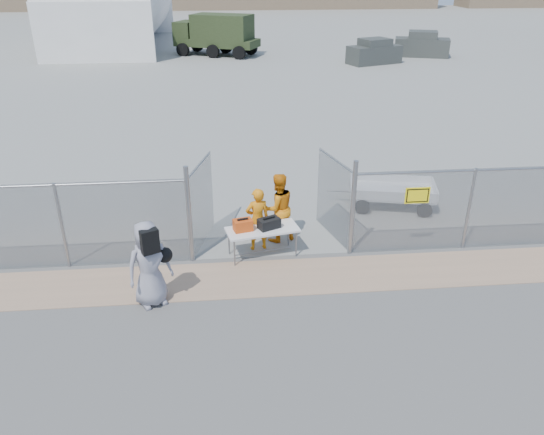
{
  "coord_description": "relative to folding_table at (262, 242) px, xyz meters",
  "views": [
    {
      "loc": [
        -1.09,
        -9.6,
        6.77
      ],
      "look_at": [
        0.0,
        2.0,
        1.1
      ],
      "focal_mm": 35.0,
      "sensor_mm": 36.0,
      "label": 1
    }
  ],
  "objects": [
    {
      "name": "tarmac_inside",
      "position": [
        0.23,
        39.91,
        -0.37
      ],
      "size": [
        160.0,
        80.0,
        0.01
      ],
      "primitive_type": "cube",
      "color": "gray",
      "rests_on": "ground"
    },
    {
      "name": "ground",
      "position": [
        0.23,
        -2.09,
        -0.38
      ],
      "size": [
        160.0,
        160.0,
        0.0
      ],
      "primitive_type": "plane",
      "color": "#5B5B5B"
    },
    {
      "name": "black_duffel",
      "position": [
        0.17,
        0.02,
        0.51
      ],
      "size": [
        0.61,
        0.51,
        0.26
      ],
      "primitive_type": "cube",
      "rotation": [
        0.0,
        0.0,
        0.44
      ],
      "color": "black",
      "rests_on": "folding_table"
    },
    {
      "name": "security_worker_left",
      "position": [
        -0.09,
        0.36,
        0.46
      ],
      "size": [
        0.69,
        0.52,
        1.69
      ],
      "primitive_type": "imported",
      "rotation": [
        0.0,
        0.0,
        3.34
      ],
      "color": "orange",
      "rests_on": "ground"
    },
    {
      "name": "dirt_strip",
      "position": [
        0.23,
        -1.09,
        -0.37
      ],
      "size": [
        44.0,
        1.6,
        0.01
      ],
      "primitive_type": "cube",
      "color": "tan",
      "rests_on": "ground"
    },
    {
      "name": "orange_bag",
      "position": [
        -0.48,
        -0.04,
        0.52
      ],
      "size": [
        0.51,
        0.4,
        0.28
      ],
      "primitive_type": "cube",
      "rotation": [
        0.0,
        0.0,
        0.25
      ],
      "color": "#E04D14",
      "rests_on": "folding_table"
    },
    {
      "name": "chain_link_fence",
      "position": [
        0.23,
        -0.09,
        0.72
      ],
      "size": [
        40.0,
        0.2,
        2.2
      ],
      "primitive_type": null,
      "color": "gray",
      "rests_on": "ground"
    },
    {
      "name": "parked_vehicle_mid",
      "position": [
        14.7,
        29.72,
        0.54
      ],
      "size": [
        4.44,
        3.04,
        1.84
      ],
      "primitive_type": null,
      "rotation": [
        0.0,
        0.0,
        -0.32
      ],
      "color": "#3B3E3A",
      "rests_on": "ground"
    },
    {
      "name": "parked_vehicle_near",
      "position": [
        10.17,
        26.89,
        0.48
      ],
      "size": [
        4.15,
        2.97,
        1.71
      ],
      "primitive_type": null,
      "rotation": [
        0.0,
        0.0,
        0.37
      ],
      "color": "#3B3E3A",
      "rests_on": "ground"
    },
    {
      "name": "folding_table",
      "position": [
        0.0,
        0.0,
        0.0
      ],
      "size": [
        1.9,
        1.1,
        0.76
      ],
      "primitive_type": null,
      "rotation": [
        0.0,
        0.0,
        0.21
      ],
      "color": "white",
      "rests_on": "ground"
    },
    {
      "name": "visitor",
      "position": [
        -2.55,
        -1.84,
        0.6
      ],
      "size": [
        1.13,
        0.98,
        1.96
      ],
      "primitive_type": "imported",
      "rotation": [
        0.0,
        0.0,
        0.45
      ],
      "color": "gray",
      "rests_on": "ground"
    },
    {
      "name": "military_truck",
      "position": [
        -1.09,
        31.71,
        1.15
      ],
      "size": [
        6.83,
        4.82,
        3.06
      ],
      "primitive_type": null,
      "rotation": [
        0.0,
        0.0,
        -0.43
      ],
      "color": "#2C391C",
      "rests_on": "ground"
    },
    {
      "name": "security_worker_right",
      "position": [
        0.47,
        0.8,
        0.56
      ],
      "size": [
        1.1,
        0.98,
        1.89
      ],
      "primitive_type": "imported",
      "rotation": [
        0.0,
        0.0,
        3.49
      ],
      "color": "orange",
      "rests_on": "ground"
    },
    {
      "name": "utility_trailer",
      "position": [
        4.15,
        2.67,
        0.02
      ],
      "size": [
        3.56,
        2.36,
        0.79
      ],
      "primitive_type": null,
      "rotation": [
        0.0,
        0.0,
        -0.22
      ],
      "color": "white",
      "rests_on": "ground"
    }
  ]
}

